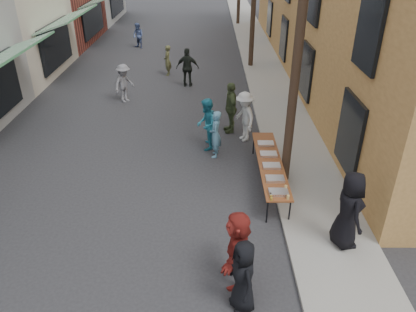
{
  "coord_description": "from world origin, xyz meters",
  "views": [
    {
      "loc": [
        2.02,
        -7.51,
        6.68
      ],
      "look_at": [
        1.97,
        2.2,
        1.3
      ],
      "focal_mm": 35.0,
      "sensor_mm": 36.0,
      "label": 1
    }
  ],
  "objects_px": {
    "guest_front_a": "(243,276)",
    "utility_pole_near": "(300,30)",
    "catering_tray_sausage": "(278,192)",
    "guest_front_c": "(207,124)",
    "serving_table": "(270,163)",
    "server": "(349,210)"
  },
  "relations": [
    {
      "from": "serving_table",
      "to": "guest_front_a",
      "type": "xyz_separation_m",
      "value": [
        -1.12,
        -4.58,
        0.1
      ]
    },
    {
      "from": "guest_front_c",
      "to": "utility_pole_near",
      "type": "bearing_deg",
      "value": 54.15
    },
    {
      "from": "utility_pole_near",
      "to": "serving_table",
      "type": "bearing_deg",
      "value": -162.9
    },
    {
      "from": "serving_table",
      "to": "guest_front_a",
      "type": "bearing_deg",
      "value": -103.75
    },
    {
      "from": "guest_front_a",
      "to": "catering_tray_sausage",
      "type": "bearing_deg",
      "value": 140.85
    },
    {
      "from": "utility_pole_near",
      "to": "serving_table",
      "type": "xyz_separation_m",
      "value": [
        -0.5,
        -0.15,
        -3.79
      ]
    },
    {
      "from": "guest_front_c",
      "to": "server",
      "type": "xyz_separation_m",
      "value": [
        3.32,
        -5.09,
        0.17
      ]
    },
    {
      "from": "catering_tray_sausage",
      "to": "guest_front_c",
      "type": "bearing_deg",
      "value": 115.62
    },
    {
      "from": "guest_front_a",
      "to": "utility_pole_near",
      "type": "bearing_deg",
      "value": 142.88
    },
    {
      "from": "utility_pole_near",
      "to": "guest_front_a",
      "type": "relative_size",
      "value": 5.55
    },
    {
      "from": "server",
      "to": "serving_table",
      "type": "bearing_deg",
      "value": 19.04
    },
    {
      "from": "serving_table",
      "to": "server",
      "type": "bearing_deg",
      "value": -62.99
    },
    {
      "from": "utility_pole_near",
      "to": "server",
      "type": "bearing_deg",
      "value": -72.6
    },
    {
      "from": "utility_pole_near",
      "to": "guest_front_c",
      "type": "relative_size",
      "value": 4.94
    },
    {
      "from": "catering_tray_sausage",
      "to": "utility_pole_near",
      "type": "bearing_deg",
      "value": 74.51
    },
    {
      "from": "catering_tray_sausage",
      "to": "guest_front_a",
      "type": "bearing_deg",
      "value": -110.93
    },
    {
      "from": "guest_front_a",
      "to": "guest_front_c",
      "type": "bearing_deg",
      "value": 168.17
    },
    {
      "from": "utility_pole_near",
      "to": "server",
      "type": "relative_size",
      "value": 4.6
    },
    {
      "from": "serving_table",
      "to": "catering_tray_sausage",
      "type": "xyz_separation_m",
      "value": [
        -0.0,
        -1.65,
        0.08
      ]
    },
    {
      "from": "utility_pole_near",
      "to": "server",
      "type": "height_order",
      "value": "utility_pole_near"
    },
    {
      "from": "utility_pole_near",
      "to": "server",
      "type": "xyz_separation_m",
      "value": [
        0.92,
        -2.95,
        -3.42
      ]
    },
    {
      "from": "catering_tray_sausage",
      "to": "guest_front_c",
      "type": "height_order",
      "value": "guest_front_c"
    }
  ]
}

